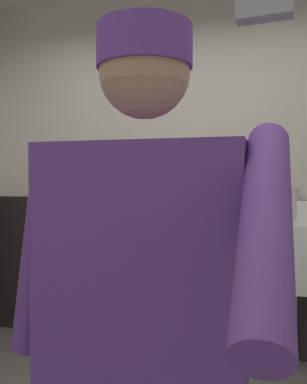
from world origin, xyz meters
name	(u,v)px	position (x,y,z in m)	size (l,w,h in m)	color
wall_back	(194,168)	(0.00, 1.69, 1.39)	(4.07, 0.12, 2.77)	beige
wainscot_band_back	(191,274)	(0.00, 1.62, 0.58)	(3.47, 0.03, 1.15)	black
urinal_left	(187,251)	(-0.01, 1.48, 0.78)	(0.40, 0.34, 1.24)	white
urinal_middle	(295,256)	(0.74, 1.48, 0.78)	(0.40, 0.34, 1.24)	white
privacy_divider_panel	(238,230)	(0.37, 1.40, 0.95)	(0.04, 0.40, 0.90)	#4C4C51
person	(144,305)	(0.30, -0.56, 0.99)	(0.72, 0.60, 1.67)	#2D3342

